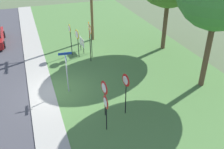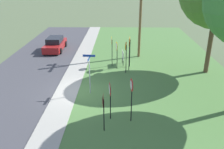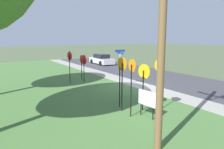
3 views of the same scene
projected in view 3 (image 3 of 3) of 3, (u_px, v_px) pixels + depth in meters
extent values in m
plane|color=#4C5B3D|center=(131.00, 87.00, 16.27)|extent=(160.00, 160.00, 0.00)
cube|color=#3D3D42|center=(176.00, 80.00, 18.75)|extent=(44.00, 6.40, 0.01)
cube|color=#99968C|center=(140.00, 85.00, 16.68)|extent=(44.00, 1.60, 0.06)
cube|color=#477038|center=(52.00, 98.00, 13.17)|extent=(44.00, 12.00, 0.04)
cylinder|color=black|center=(131.00, 91.00, 9.92)|extent=(0.06, 0.06, 2.45)
cylinder|color=orange|center=(132.00, 66.00, 9.73)|extent=(0.60, 0.09, 0.60)
cylinder|color=white|center=(132.00, 66.00, 9.74)|extent=(0.47, 0.06, 0.47)
cylinder|color=black|center=(122.00, 87.00, 10.70)|extent=(0.06, 0.06, 2.42)
cylinder|color=orange|center=(123.00, 64.00, 10.52)|extent=(0.64, 0.03, 0.64)
cylinder|color=white|center=(123.00, 64.00, 10.53)|extent=(0.50, 0.01, 0.50)
cylinder|color=black|center=(158.00, 89.00, 10.59)|extent=(0.06, 0.06, 2.36)
cylinder|color=gold|center=(160.00, 66.00, 10.42)|extent=(0.65, 0.06, 0.65)
cylinder|color=white|center=(160.00, 66.00, 10.43)|extent=(0.51, 0.03, 0.51)
cylinder|color=black|center=(143.00, 90.00, 10.91)|extent=(0.06, 0.06, 2.03)
cylinder|color=gold|center=(144.00, 72.00, 10.77)|extent=(0.75, 0.14, 0.75)
cylinder|color=white|center=(144.00, 72.00, 10.78)|extent=(0.58, 0.10, 0.59)
cylinder|color=black|center=(120.00, 85.00, 11.36)|extent=(0.06, 0.06, 2.36)
cylinder|color=orange|center=(120.00, 64.00, 11.19)|extent=(0.66, 0.14, 0.66)
cylinder|color=white|center=(121.00, 64.00, 11.20)|extent=(0.51, 0.10, 0.52)
cylinder|color=black|center=(84.00, 71.00, 17.70)|extent=(0.06, 0.06, 1.92)
cone|color=red|center=(84.00, 60.00, 17.57)|extent=(0.78, 0.14, 0.78)
cone|color=white|center=(84.00, 60.00, 17.58)|extent=(0.53, 0.09, 0.53)
cylinder|color=black|center=(70.00, 69.00, 17.25)|extent=(0.06, 0.06, 2.27)
cone|color=red|center=(70.00, 56.00, 17.09)|extent=(0.71, 0.15, 0.72)
cone|color=silver|center=(70.00, 56.00, 17.10)|extent=(0.48, 0.10, 0.49)
cylinder|color=black|center=(82.00, 69.00, 18.82)|extent=(0.06, 0.06, 1.84)
cone|color=red|center=(82.00, 59.00, 18.70)|extent=(0.74, 0.05, 0.74)
cone|color=white|center=(82.00, 59.00, 18.71)|extent=(0.50, 0.03, 0.50)
cylinder|color=#9EA0A8|center=(120.00, 71.00, 15.81)|extent=(0.07, 0.07, 2.45)
cylinder|color=#9EA0A8|center=(120.00, 54.00, 15.60)|extent=(0.09, 0.09, 0.03)
cube|color=navy|center=(120.00, 53.00, 15.59)|extent=(0.96, 0.08, 0.15)
cube|color=navy|center=(120.00, 51.00, 15.56)|extent=(0.07, 0.82, 0.15)
cylinder|color=brown|center=(163.00, 21.00, 6.47)|extent=(0.24, 0.24, 8.28)
cylinder|color=black|center=(153.00, 114.00, 9.71)|extent=(0.05, 0.05, 0.55)
cylinder|color=black|center=(141.00, 109.00, 10.32)|extent=(0.05, 0.05, 0.55)
cube|color=white|center=(147.00, 98.00, 9.91)|extent=(1.10, 0.12, 0.70)
cube|color=silver|center=(102.00, 61.00, 29.85)|extent=(4.61, 1.87, 0.68)
cube|color=black|center=(102.00, 56.00, 29.74)|extent=(2.33, 1.53, 0.56)
cylinder|color=black|center=(92.00, 61.00, 30.67)|extent=(0.61, 0.20, 0.60)
cylinder|color=black|center=(102.00, 61.00, 31.51)|extent=(0.61, 0.20, 0.60)
cylinder|color=black|center=(101.00, 63.00, 28.25)|extent=(0.61, 0.20, 0.60)
cylinder|color=black|center=(112.00, 63.00, 29.09)|extent=(0.61, 0.20, 0.60)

